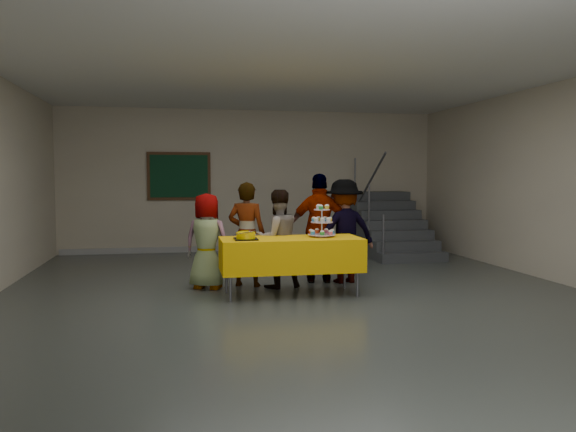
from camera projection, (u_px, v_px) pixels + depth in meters
The scene contains 11 objects.
room_shell at pixel (303, 134), 7.09m from camera, with size 10.00×10.04×3.02m.
bake_table at pixel (291, 254), 7.52m from camera, with size 1.88×0.78×0.77m.
cupcake_stand at pixel (322, 224), 7.63m from camera, with size 0.38×0.38×0.44m.
bear_cake at pixel (246, 235), 7.28m from camera, with size 0.32×0.36×0.12m.
schoolchild_a at pixel (207, 241), 7.93m from camera, with size 0.66×0.43×1.36m, color slate.
schoolchild_b at pixel (247, 234), 8.11m from camera, with size 0.55×0.36×1.51m, color slate.
schoolchild_c at pixel (277, 239), 7.99m from camera, with size 0.68×0.53×1.41m, color slate.
schoolchild_d at pixel (320, 228), 8.39m from camera, with size 0.96×0.40×1.64m, color slate.
schoolchild_e at pixel (344, 231), 8.40m from camera, with size 1.00×0.58×1.55m, color slate.
staircase at pixel (386, 229), 11.74m from camera, with size 1.30×2.40×2.04m.
noticeboard at pixel (179, 176), 11.67m from camera, with size 1.30×0.05×1.00m.
Camera 1 is at (-1.56, -6.95, 1.59)m, focal length 35.00 mm.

